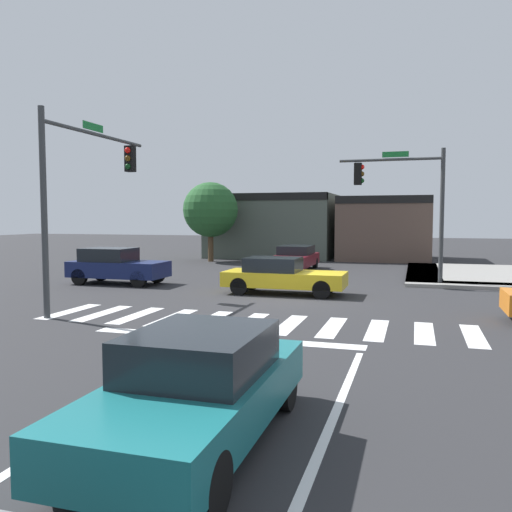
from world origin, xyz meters
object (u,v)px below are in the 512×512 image
Objects in this scene: car_teal at (198,387)px; traffic_signal_northeast at (404,192)px; car_navy at (116,266)px; car_maroon at (295,258)px; traffic_signal_southwest at (87,176)px; car_yellow at (282,276)px; roadside_tree at (210,210)px.

traffic_signal_northeast is at bearing -6.96° from car_teal.
car_navy is 17.18m from car_teal.
car_maroon is (-5.80, 4.66, -3.29)m from traffic_signal_northeast.
car_maroon is at bearing -16.05° from traffic_signal_southwest.
traffic_signal_northeast is 6.86m from car_yellow.
traffic_signal_southwest is 1.04× the size of traffic_signal_northeast.
car_maroon is at bearing -31.81° from roadside_tree.
car_teal reaches higher than car_yellow.
traffic_signal_southwest is 13.04m from traffic_signal_northeast.
car_yellow is 7.71m from car_navy.
traffic_signal_southwest is at bearing 41.01° from car_teal.
traffic_signal_northeast reaches higher than roadside_tree.
traffic_signal_southwest is 1.16× the size of roadside_tree.
traffic_signal_northeast is at bearing 15.64° from car_navy.
car_teal is 0.93× the size of car_maroon.
car_navy is at bearing -37.67° from car_maroon.
car_yellow is 8.98m from car_maroon.
car_teal is (-2.13, -17.42, -3.25)m from traffic_signal_northeast.
car_yellow is 13.40m from car_teal.
car_yellow is at bearing 9.45° from car_maroon.
traffic_signal_northeast is at bearing 44.16° from car_yellow.
car_yellow is 15.48m from roadside_tree.
car_maroon is at bearing -38.80° from traffic_signal_northeast.
car_navy is at bearing 35.04° from car_teal.
car_yellow is 0.95× the size of car_maroon.
roadside_tree is (-6.58, 4.08, 2.69)m from car_maroon.
car_navy is at bearing 23.32° from traffic_signal_southwest.
traffic_signal_northeast reaches higher than car_teal.
traffic_signal_southwest is at bearing -81.15° from roadside_tree.
car_teal is at bearing -54.96° from car_navy.
car_navy is 0.88× the size of car_maroon.
car_navy is 12.38m from roadside_tree.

